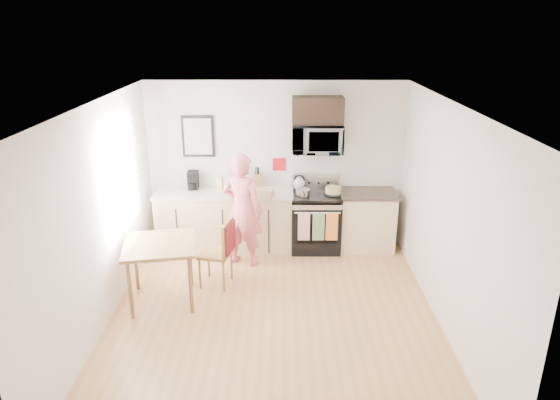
{
  "coord_description": "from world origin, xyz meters",
  "views": [
    {
      "loc": [
        0.1,
        -5.29,
        3.45
      ],
      "look_at": [
        0.07,
        1.0,
        1.17
      ],
      "focal_mm": 32.0,
      "sensor_mm": 36.0,
      "label": 1
    }
  ],
  "objects_px": {
    "person": "(242,210)",
    "cake": "(333,191)",
    "range": "(316,223)",
    "chair": "(224,244)",
    "microwave": "(317,139)",
    "dining_table": "(160,250)"
  },
  "relations": [
    {
      "from": "person",
      "to": "chair",
      "type": "bearing_deg",
      "value": 93.88
    },
    {
      "from": "person",
      "to": "range",
      "type": "bearing_deg",
      "value": -133.77
    },
    {
      "from": "chair",
      "to": "microwave",
      "type": "bearing_deg",
      "value": 57.12
    },
    {
      "from": "person",
      "to": "cake",
      "type": "distance_m",
      "value": 1.46
    },
    {
      "from": "cake",
      "to": "microwave",
      "type": "bearing_deg",
      "value": 154.49
    },
    {
      "from": "range",
      "to": "cake",
      "type": "distance_m",
      "value": 0.6
    },
    {
      "from": "dining_table",
      "to": "range",
      "type": "bearing_deg",
      "value": 37.71
    },
    {
      "from": "person",
      "to": "cake",
      "type": "bearing_deg",
      "value": -138.85
    },
    {
      "from": "range",
      "to": "microwave",
      "type": "xyz_separation_m",
      "value": [
        -0.0,
        0.1,
        1.32
      ]
    },
    {
      "from": "dining_table",
      "to": "chair",
      "type": "xyz_separation_m",
      "value": [
        0.76,
        0.41,
        -0.11
      ]
    },
    {
      "from": "microwave",
      "to": "dining_table",
      "type": "relative_size",
      "value": 0.86
    },
    {
      "from": "chair",
      "to": "cake",
      "type": "height_order",
      "value": "cake"
    },
    {
      "from": "microwave",
      "to": "chair",
      "type": "relative_size",
      "value": 0.8
    },
    {
      "from": "person",
      "to": "dining_table",
      "type": "bearing_deg",
      "value": 68.9
    },
    {
      "from": "chair",
      "to": "cake",
      "type": "xyz_separation_m",
      "value": [
        1.56,
        1.17,
        0.37
      ]
    },
    {
      "from": "range",
      "to": "person",
      "type": "bearing_deg",
      "value": -154.56
    },
    {
      "from": "range",
      "to": "dining_table",
      "type": "xyz_separation_m",
      "value": [
        -2.07,
        -1.6,
        0.29
      ]
    },
    {
      "from": "range",
      "to": "dining_table",
      "type": "relative_size",
      "value": 1.32
    },
    {
      "from": "microwave",
      "to": "person",
      "type": "bearing_deg",
      "value": -150.3
    },
    {
      "from": "chair",
      "to": "cake",
      "type": "distance_m",
      "value": 1.99
    },
    {
      "from": "dining_table",
      "to": "cake",
      "type": "relative_size",
      "value": 2.86
    },
    {
      "from": "person",
      "to": "chair",
      "type": "height_order",
      "value": "person"
    }
  ]
}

